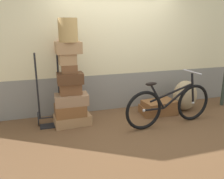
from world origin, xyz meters
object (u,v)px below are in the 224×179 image
suitcase_1 (70,110)px  suitcase_4 (70,78)px  suitcase_5 (69,69)px  suitcase_6 (68,59)px  wicker_basket (68,30)px  burlap_sack (185,95)px  suitcase_2 (71,99)px  suitcase_0 (73,119)px  suitcase_9 (159,104)px  bicycle (169,105)px  suitcase_8 (158,110)px  suitcase_3 (71,89)px  suitcase_7 (68,48)px  luggage_trolley (50,108)px

suitcase_1 → suitcase_4: (0.02, 0.00, 0.58)m
suitcase_5 → suitcase_6: size_ratio=0.94×
wicker_basket → burlap_sack: (2.38, 0.04, -1.37)m
suitcase_2 → suitcase_0: bearing=81.3°
suitcase_9 → suitcase_6: bearing=174.3°
wicker_basket → bicycle: wicker_basket is taller
suitcase_8 → suitcase_9: (0.01, -0.03, 0.14)m
suitcase_2 → wicker_basket: bearing=94.5°
suitcase_4 → suitcase_8: size_ratio=0.65×
suitcase_1 → burlap_sack: burlap_sack is taller
suitcase_0 → burlap_sack: (2.38, 0.04, 0.23)m
suitcase_3 → suitcase_1: bearing=-148.6°
suitcase_7 → wicker_basket: wicker_basket is taller
suitcase_6 → burlap_sack: size_ratio=0.45×
suitcase_5 → bicycle: 1.89m
suitcase_6 → suitcase_9: 2.04m
suitcase_6 → suitcase_7: bearing=48.7°
suitcase_0 → bicycle: (1.67, -0.53, 0.28)m
suitcase_9 → burlap_sack: 0.63m
suitcase_3 → suitcase_5: (-0.00, -0.00, 0.36)m
suitcase_1 → luggage_trolley: luggage_trolley is taller
suitcase_4 → suitcase_9: suitcase_4 is taller
suitcase_1 → suitcase_8: 1.79m
suitcase_1 → suitcase_2: 0.20m
suitcase_9 → suitcase_5: bearing=174.2°
bicycle → suitcase_3: bearing=162.4°
suitcase_2 → suitcase_8: bearing=3.1°
luggage_trolley → bicycle: luggage_trolley is taller
suitcase_5 → suitcase_8: 2.00m
suitcase_0 → suitcase_1: suitcase_1 is taller
suitcase_2 → suitcase_9: 1.78m
bicycle → suitcase_2: bearing=162.8°
suitcase_4 → suitcase_6: size_ratio=1.56×
suitcase_5 → suitcase_6: (-0.02, -0.00, 0.17)m
suitcase_1 → suitcase_9: (1.79, -0.00, -0.07)m
suitcase_0 → suitcase_8: (1.74, 0.02, -0.01)m
suitcase_1 → suitcase_4: size_ratio=1.21×
suitcase_7 → luggage_trolley: suitcase_7 is taller
suitcase_7 → suitcase_0: bearing=-81.8°
suitcase_1 → suitcase_7: (0.03, 0.04, 1.10)m
suitcase_7 → bicycle: suitcase_7 is taller
suitcase_3 → suitcase_9: size_ratio=0.58×
suitcase_4 → wicker_basket: wicker_basket is taller
suitcase_5 → wicker_basket: 0.65m
suitcase_5 → suitcase_9: suitcase_5 is taller
suitcase_3 → bicycle: (1.68, -0.53, -0.31)m
suitcase_6 → suitcase_8: size_ratio=0.41×
suitcase_9 → bicycle: size_ratio=0.37×
suitcase_5 → suitcase_0: bearing=-4.3°
suitcase_2 → luggage_trolley: luggage_trolley is taller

